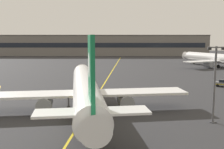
# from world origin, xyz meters

# --- Properties ---
(ground_plane) EXTENTS (400.00, 400.00, 0.00)m
(ground_plane) POSITION_xyz_m (0.00, 0.00, 0.00)
(ground_plane) COLOR #2D2D30
(taxiway_centreline) EXTENTS (13.12, 179.56, 0.01)m
(taxiway_centreline) POSITION_xyz_m (0.00, 30.00, 0.00)
(taxiway_centreline) COLOR yellow
(taxiway_centreline) RESTS_ON ground
(airliner_foreground) EXTENTS (32.36, 41.45, 11.65)m
(airliner_foreground) POSITION_xyz_m (-1.79, 8.20, 3.37)
(airliner_foreground) COLOR white
(airliner_foreground) RESTS_ON ground
(airliner_background) EXTENTS (29.26, 36.61, 11.05)m
(airliner_background) POSITION_xyz_m (42.85, 70.51, 3.19)
(airliner_background) COLOR white
(airliner_background) RESTS_ON ground
(apron_lamp_post) EXTENTS (2.24, 0.90, 10.26)m
(apron_lamp_post) POSITION_xyz_m (15.94, 2.58, 5.41)
(apron_lamp_post) COLOR #515156
(apron_lamp_post) RESTS_ON ground
(service_car_third) EXTENTS (4.55, 3.05, 1.79)m
(service_car_third) POSITION_xyz_m (28.33, 29.64, 0.77)
(service_car_third) COLOR slate
(service_car_third) RESTS_ON ground
(safety_cone_by_nose_gear) EXTENTS (0.44, 0.44, 0.55)m
(safety_cone_by_nose_gear) POSITION_xyz_m (-1.19, 23.37, 0.26)
(safety_cone_by_nose_gear) COLOR orange
(safety_cone_by_nose_gear) RESTS_ON ground
(terminal_building) EXTENTS (135.10, 12.40, 12.70)m
(terminal_building) POSITION_xyz_m (-7.27, 137.43, 6.36)
(terminal_building) COLOR slate
(terminal_building) RESTS_ON ground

